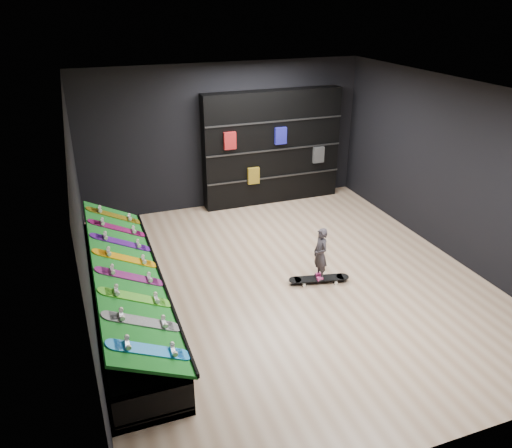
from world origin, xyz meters
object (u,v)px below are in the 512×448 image
object	(u,v)px
back_shelving	(272,148)
child	(320,264)
display_rack	(127,297)
floor_skateboard	(319,280)

from	to	relation	value
back_shelving	child	bearing A→B (deg)	-99.47
display_rack	child	bearing A→B (deg)	-4.28
back_shelving	child	xyz separation A→B (m)	(-0.59, -3.54, -0.86)
display_rack	child	world-z (taller)	child
back_shelving	child	size ratio (longest dim) A/B	5.84
back_shelving	floor_skateboard	world-z (taller)	back_shelving
child	display_rack	bearing A→B (deg)	-94.61
floor_skateboard	child	size ratio (longest dim) A/B	1.89
display_rack	child	xyz separation A→B (m)	(2.97, -0.22, 0.10)
display_rack	child	distance (m)	2.98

